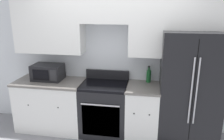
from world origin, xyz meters
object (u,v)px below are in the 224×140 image
microwave (48,72)px  oven_range (104,108)px  refrigerator (189,88)px  bottle (149,76)px

microwave → oven_range: bearing=-3.5°
refrigerator → bottle: refrigerator is taller
bottle → oven_range: bearing=-162.8°
oven_range → bottle: bearing=17.2°
oven_range → refrigerator: refrigerator is taller
microwave → bottle: (1.74, 0.16, -0.02)m
oven_range → microwave: (-1.02, 0.06, 0.58)m
refrigerator → microwave: size_ratio=3.50×
oven_range → microwave: microwave is taller
microwave → bottle: size_ratio=1.80×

